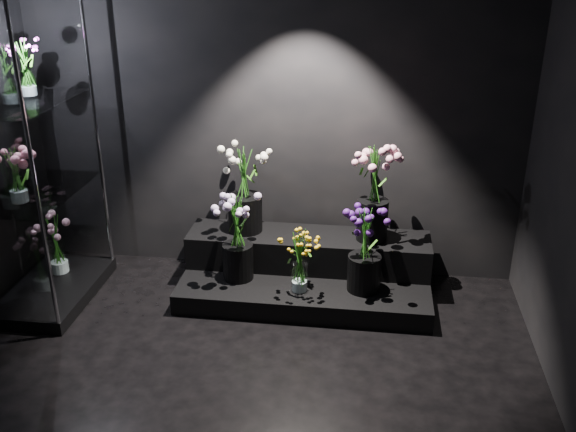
# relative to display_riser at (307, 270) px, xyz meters

# --- Properties ---
(floor) EXTENTS (4.00, 4.00, 0.00)m
(floor) POSITION_rel_display_riser_xyz_m (-0.33, -1.61, -0.18)
(floor) COLOR black
(floor) RESTS_ON ground
(wall_back) EXTENTS (4.00, 0.00, 4.00)m
(wall_back) POSITION_rel_display_riser_xyz_m (-0.33, 0.39, 1.22)
(wall_back) COLOR black
(wall_back) RESTS_ON floor
(display_riser) EXTENTS (1.96, 0.87, 0.43)m
(display_riser) POSITION_rel_display_riser_xyz_m (0.00, 0.00, 0.00)
(display_riser) COLOR black
(display_riser) RESTS_ON floor
(display_case) EXTENTS (0.63, 1.05, 2.31)m
(display_case) POSITION_rel_display_riser_xyz_m (-1.99, -0.38, 0.98)
(display_case) COLOR black
(display_case) RESTS_ON floor
(bouquet_orange_bells) EXTENTS (0.32, 0.32, 0.51)m
(bouquet_orange_bells) POSITION_rel_display_riser_xyz_m (-0.02, -0.31, 0.25)
(bouquet_orange_bells) COLOR white
(bouquet_orange_bells) RESTS_ON display_riser
(bouquet_lilac) EXTENTS (0.38, 0.38, 0.71)m
(bouquet_lilac) POSITION_rel_display_riser_xyz_m (-0.52, -0.17, 0.38)
(bouquet_lilac) COLOR black
(bouquet_lilac) RESTS_ON display_riser
(bouquet_purple) EXTENTS (0.34, 0.34, 0.65)m
(bouquet_purple) POSITION_rel_display_riser_xyz_m (0.46, -0.22, 0.34)
(bouquet_purple) COLOR black
(bouquet_purple) RESTS_ON display_riser
(bouquet_cream_roses) EXTENTS (0.48, 0.48, 0.69)m
(bouquet_cream_roses) POSITION_rel_display_riser_xyz_m (-0.52, 0.14, 0.64)
(bouquet_cream_roses) COLOR black
(bouquet_cream_roses) RESTS_ON display_riser
(bouquet_pink_roses) EXTENTS (0.50, 0.50, 0.77)m
(bouquet_pink_roses) POSITION_rel_display_riser_xyz_m (0.50, 0.11, 0.71)
(bouquet_pink_roses) COLOR black
(bouquet_pink_roses) RESTS_ON display_riser
(bouquet_case_pink) EXTENTS (0.39, 0.39, 0.41)m
(bouquet_case_pink) POSITION_rel_display_riser_xyz_m (-2.01, -0.59, 0.94)
(bouquet_case_pink) COLOR white
(bouquet_case_pink) RESTS_ON display_case
(bouquet_case_magenta) EXTENTS (0.24, 0.24, 0.40)m
(bouquet_case_magenta) POSITION_rel_display_riser_xyz_m (-2.02, -0.21, 1.61)
(bouquet_case_magenta) COLOR white
(bouquet_case_magenta) RESTS_ON display_case
(bouquet_case_base_pink) EXTENTS (0.35, 0.35, 0.49)m
(bouquet_case_base_pink) POSITION_rel_display_riser_xyz_m (-2.03, -0.17, 0.18)
(bouquet_case_base_pink) COLOR white
(bouquet_case_base_pink) RESTS_ON display_case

